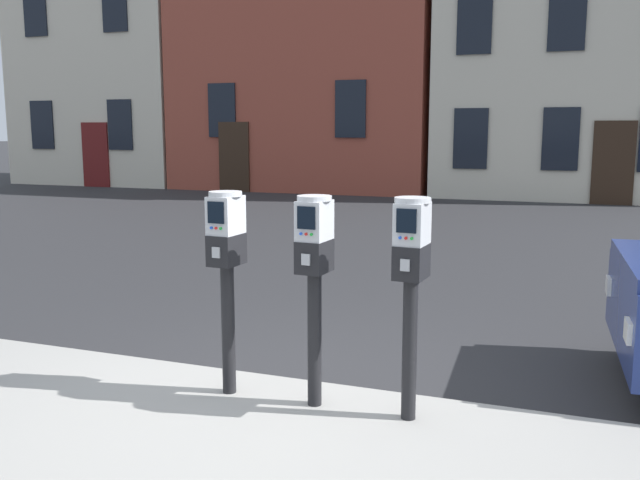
{
  "coord_description": "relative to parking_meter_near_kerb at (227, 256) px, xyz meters",
  "views": [
    {
      "loc": [
        1.72,
        -4.16,
        1.9
      ],
      "look_at": [
        0.21,
        -0.09,
        1.2
      ],
      "focal_mm": 38.82,
      "sensor_mm": 36.0,
      "label": 1
    }
  ],
  "objects": [
    {
      "name": "ground_plane",
      "position": [
        0.41,
        0.19,
        -1.08
      ],
      "size": [
        160.0,
        160.0,
        0.0
      ],
      "primitive_type": "plane",
      "color": "#28282B"
    },
    {
      "name": "parking_meter_near_kerb",
      "position": [
        0.0,
        0.0,
        0.0
      ],
      "size": [
        0.23,
        0.26,
        1.36
      ],
      "rotation": [
        0.0,
        0.0,
        -1.64
      ],
      "color": "black",
      "rests_on": "sidewalk_slab"
    },
    {
      "name": "parking_meter_twin_adjacent",
      "position": [
        0.62,
        -0.0,
        -0.0
      ],
      "size": [
        0.23,
        0.26,
        1.36
      ],
      "rotation": [
        0.0,
        0.0,
        -1.64
      ],
      "color": "black",
      "rests_on": "sidewalk_slab"
    },
    {
      "name": "parking_meter_end_of_row",
      "position": [
        1.23,
        0.0,
        0.0
      ],
      "size": [
        0.23,
        0.26,
        1.37
      ],
      "rotation": [
        0.0,
        0.0,
        -1.64
      ],
      "color": "black",
      "rests_on": "sidewalk_slab"
    },
    {
      "name": "townhouse_cream_stone",
      "position": [
        -13.27,
        17.66,
        4.44
      ],
      "size": [
        6.24,
        5.67,
        11.03
      ],
      "color": "beige",
      "rests_on": "ground_plane"
    }
  ]
}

